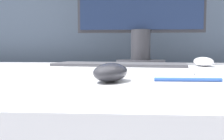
{
  "coord_description": "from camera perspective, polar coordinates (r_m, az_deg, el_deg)",
  "views": [
    {
      "loc": [
        0.01,
        -0.75,
        0.83
      ],
      "look_at": [
        -0.02,
        -0.21,
        0.78
      ],
      "focal_mm": 42.0,
      "sensor_mm": 36.0,
      "label": 1
    }
  ],
  "objects": [
    {
      "name": "computer_mouse_far",
      "position": [
        1.02,
        19.27,
        1.73
      ],
      "size": [
        0.08,
        0.12,
        0.03
      ],
      "rotation": [
        0.0,
        0.0,
        0.23
      ],
      "color": "silver",
      "rests_on": "desk"
    },
    {
      "name": "partition_panel",
      "position": [
        1.41,
        3.32,
        -6.94
      ],
      "size": [
        5.0,
        0.03,
        1.09
      ],
      "color": "#333D4C",
      "rests_on": "ground_plane"
    },
    {
      "name": "pen",
      "position": [
        0.53,
        16.16,
        -2.0
      ],
      "size": [
        0.13,
        0.01,
        0.01
      ],
      "rotation": [
        0.0,
        0.0,
        -0.01
      ],
      "color": "#284C9E",
      "rests_on": "desk"
    },
    {
      "name": "keyboard",
      "position": [
        0.75,
        1.69,
        0.6
      ],
      "size": [
        0.41,
        0.2,
        0.02
      ],
      "rotation": [
        0.0,
        0.0,
        -0.15
      ],
      "color": "silver",
      "rests_on": "desk"
    },
    {
      "name": "computer_mouse_near",
      "position": [
        0.51,
        -0.25,
        -0.49
      ],
      "size": [
        0.09,
        0.12,
        0.04
      ],
      "rotation": [
        0.0,
        0.0,
        -0.31
      ],
      "color": "#232328",
      "rests_on": "desk"
    }
  ]
}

